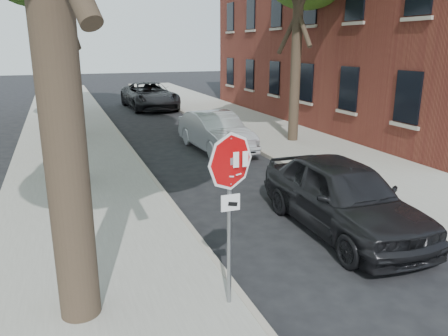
% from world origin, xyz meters
% --- Properties ---
extents(ground, '(120.00, 120.00, 0.00)m').
position_xyz_m(ground, '(0.00, 0.00, 0.00)').
color(ground, black).
rests_on(ground, ground).
extents(sidewalk_left, '(4.00, 55.00, 0.12)m').
position_xyz_m(sidewalk_left, '(-2.50, 12.00, 0.06)').
color(sidewalk_left, gray).
rests_on(sidewalk_left, ground).
extents(sidewalk_right, '(4.00, 55.00, 0.12)m').
position_xyz_m(sidewalk_right, '(6.00, 12.00, 0.06)').
color(sidewalk_right, gray).
rests_on(sidewalk_right, ground).
extents(curb_left, '(0.12, 55.00, 0.13)m').
position_xyz_m(curb_left, '(-0.45, 12.00, 0.07)').
color(curb_left, '#9E9384').
rests_on(curb_left, ground).
extents(curb_right, '(0.12, 55.00, 0.13)m').
position_xyz_m(curb_right, '(3.95, 12.00, 0.07)').
color(curb_right, '#9E9384').
rests_on(curb_right, ground).
extents(stop_sign, '(0.76, 0.34, 2.61)m').
position_xyz_m(stop_sign, '(-0.70, -0.03, 1.95)').
color(stop_sign, gray).
rests_on(stop_sign, sidewalk_left).
extents(car_a, '(1.96, 4.65, 1.57)m').
position_xyz_m(car_a, '(2.60, 1.88, 0.78)').
color(car_a, black).
rests_on(car_a, ground).
extents(car_b, '(1.81, 4.45, 1.44)m').
position_xyz_m(car_b, '(2.60, 9.84, 0.72)').
color(car_b, '#B5B7BE').
rests_on(car_b, ground).
extents(car_d, '(2.96, 5.99, 1.63)m').
position_xyz_m(car_d, '(2.54, 21.95, 0.82)').
color(car_d, black).
rests_on(car_d, ground).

